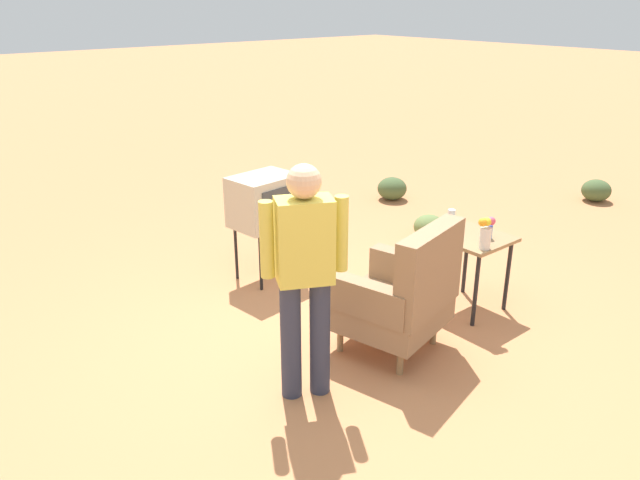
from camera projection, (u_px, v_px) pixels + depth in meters
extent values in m
plane|color=#C17A4C|center=(344.00, 350.00, 4.82)|extent=(60.00, 60.00, 0.00)
cylinder|color=#937047|center=(376.00, 312.00, 5.17)|extent=(0.05, 0.05, 0.22)
cylinder|color=#937047|center=(340.00, 338.00, 4.77)|extent=(0.05, 0.05, 0.22)
cylinder|color=#937047|center=(434.00, 331.00, 4.88)|extent=(0.05, 0.05, 0.22)
cylinder|color=#937047|center=(400.00, 361.00, 4.48)|extent=(0.05, 0.05, 0.22)
cube|color=#8C6B4C|center=(388.00, 311.00, 4.75)|extent=(0.92, 0.92, 0.20)
cube|color=#8C6B4C|center=(429.00, 272.00, 4.41)|extent=(0.78, 0.33, 0.64)
cube|color=#8C6B4C|center=(410.00, 270.00, 4.90)|extent=(0.30, 0.70, 0.26)
cube|color=#8C6B4C|center=(367.00, 300.00, 4.42)|extent=(0.30, 0.70, 0.26)
cylinder|color=black|center=(466.00, 260.00, 5.65)|extent=(0.04, 0.04, 0.65)
cylinder|color=black|center=(434.00, 273.00, 5.38)|extent=(0.04, 0.04, 0.65)
cylinder|color=black|center=(508.00, 276.00, 5.33)|extent=(0.04, 0.04, 0.65)
cylinder|color=black|center=(476.00, 291.00, 5.06)|extent=(0.04, 0.04, 0.65)
cube|color=#937047|center=(474.00, 238.00, 5.23)|extent=(0.56, 0.56, 0.03)
cylinder|color=black|center=(261.00, 263.00, 5.71)|extent=(0.03, 0.03, 0.55)
cylinder|color=black|center=(295.00, 250.00, 6.01)|extent=(0.03, 0.03, 0.55)
cylinder|color=black|center=(236.00, 252.00, 5.94)|extent=(0.03, 0.03, 0.55)
cylinder|color=black|center=(270.00, 240.00, 6.24)|extent=(0.03, 0.03, 0.55)
cube|color=#BCB299|center=(264.00, 201.00, 5.78)|extent=(0.64, 0.50, 0.48)
cube|color=#383D3F|center=(280.00, 206.00, 5.64)|extent=(0.42, 0.06, 0.34)
cylinder|color=#2D3347|center=(320.00, 337.00, 4.17)|extent=(0.14, 0.14, 0.86)
cylinder|color=#2D3347|center=(291.00, 340.00, 4.13)|extent=(0.14, 0.14, 0.86)
cube|color=#D6C64C|center=(304.00, 241.00, 3.89)|extent=(0.42, 0.36, 0.56)
cylinder|color=#D6C64C|center=(341.00, 234.00, 3.93)|extent=(0.09, 0.09, 0.50)
cylinder|color=#D6C64C|center=(267.00, 240.00, 3.83)|extent=(0.09, 0.09, 0.50)
sphere|color=#DBAD84|center=(304.00, 181.00, 3.75)|extent=(0.22, 0.22, 0.22)
cylinder|color=red|center=(441.00, 227.00, 5.27)|extent=(0.07, 0.07, 0.12)
cylinder|color=silver|center=(451.00, 221.00, 5.30)|extent=(0.06, 0.06, 0.20)
cylinder|color=blue|center=(488.00, 231.00, 5.17)|extent=(0.07, 0.07, 0.12)
cylinder|color=silver|center=(485.00, 238.00, 4.94)|extent=(0.09, 0.09, 0.18)
sphere|color=yellow|center=(487.00, 222.00, 4.89)|extent=(0.07, 0.07, 0.07)
sphere|color=#E04C66|center=(491.00, 221.00, 4.91)|extent=(0.07, 0.07, 0.07)
sphere|color=orange|center=(483.00, 222.00, 4.88)|extent=(0.07, 0.07, 0.07)
ellipsoid|color=olive|center=(429.00, 227.00, 7.01)|extent=(0.35, 0.35, 0.27)
ellipsoid|color=#475B33|center=(596.00, 190.00, 8.28)|extent=(0.38, 0.38, 0.29)
ellipsoid|color=#475B33|center=(392.00, 188.00, 8.34)|extent=(0.39, 0.39, 0.31)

